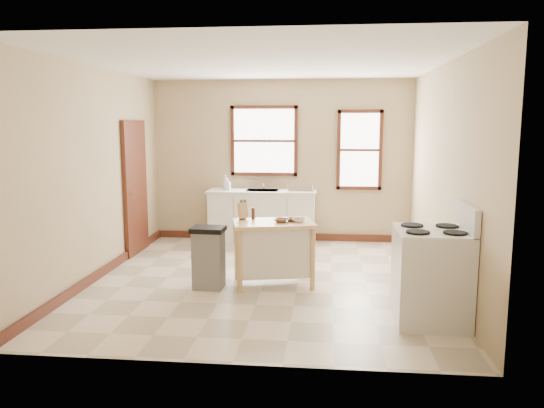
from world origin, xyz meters
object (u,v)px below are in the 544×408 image
(soap_bottle_b, at_px, (228,184))
(gas_stove, at_px, (431,263))
(dish_rack, at_px, (301,188))
(knife_block, at_px, (243,212))
(bowl_c, at_px, (299,220))
(pepper_grinder, at_px, (253,214))
(bowl_b, at_px, (292,220))
(soap_bottle_a, at_px, (226,182))
(trash_bin, at_px, (209,258))
(kitchen_island, at_px, (274,253))
(bowl_a, at_px, (281,220))

(soap_bottle_b, bearing_deg, gas_stove, -43.90)
(dish_rack, height_order, knife_block, dish_rack)
(soap_bottle_b, relative_size, bowl_c, 1.27)
(dish_rack, xyz_separation_m, pepper_grinder, (-0.51, -2.21, -0.08))
(bowl_b, bearing_deg, knife_block, 172.86)
(soap_bottle_a, relative_size, trash_bin, 0.33)
(knife_block, xyz_separation_m, bowl_b, (0.65, -0.08, -0.08))
(knife_block, xyz_separation_m, gas_stove, (2.16, -1.23, -0.30))
(kitchen_island, distance_m, bowl_a, 0.45)
(bowl_b, bearing_deg, pepper_grinder, 170.82)
(bowl_c, bearing_deg, pepper_grinder, 167.13)
(soap_bottle_b, height_order, bowl_b, soap_bottle_b)
(bowl_b, height_order, gas_stove, gas_stove)
(soap_bottle_a, height_order, gas_stove, gas_stove)
(dish_rack, xyz_separation_m, knife_block, (-0.65, -2.21, -0.05))
(bowl_b, relative_size, bowl_c, 1.01)
(gas_stove, bearing_deg, soap_bottle_b, 128.81)
(soap_bottle_b, bearing_deg, pepper_grinder, -64.14)
(soap_bottle_a, relative_size, bowl_b, 1.59)
(dish_rack, distance_m, bowl_b, 2.29)
(soap_bottle_a, height_order, knife_block, soap_bottle_a)
(soap_bottle_a, distance_m, bowl_b, 2.67)
(dish_rack, xyz_separation_m, trash_bin, (-1.02, -2.57, -0.58))
(soap_bottle_b, relative_size, dish_rack, 0.47)
(soap_bottle_b, xyz_separation_m, kitchen_island, (1.03, -2.36, -0.61))
(pepper_grinder, height_order, gas_stove, gas_stove)
(bowl_b, bearing_deg, dish_rack, 90.13)
(bowl_c, bearing_deg, knife_block, 169.58)
(bowl_a, bearing_deg, trash_bin, -167.87)
(knife_block, bearing_deg, soap_bottle_a, 74.11)
(bowl_a, bearing_deg, bowl_c, 8.10)
(soap_bottle_a, distance_m, bowl_c, 2.75)
(soap_bottle_a, distance_m, soap_bottle_b, 0.05)
(kitchen_island, height_order, bowl_a, bowl_a)
(soap_bottle_b, xyz_separation_m, gas_stove, (2.77, -3.45, -0.40))
(bowl_a, xyz_separation_m, trash_bin, (-0.89, -0.19, -0.46))
(kitchen_island, relative_size, pepper_grinder, 6.71)
(kitchen_island, distance_m, bowl_c, 0.54)
(pepper_grinder, height_order, bowl_c, pepper_grinder)
(dish_rack, xyz_separation_m, bowl_b, (0.01, -2.29, -0.13))
(pepper_grinder, relative_size, trash_bin, 0.19)
(gas_stove, bearing_deg, knife_block, 150.42)
(soap_bottle_a, bearing_deg, soap_bottle_b, -44.55)
(dish_rack, height_order, bowl_c, dish_rack)
(bowl_a, height_order, bowl_b, bowl_a)
(soap_bottle_a, distance_m, kitchen_island, 2.68)
(bowl_b, distance_m, gas_stove, 1.91)
(kitchen_island, xyz_separation_m, bowl_c, (0.32, 0.00, 0.44))
(bowl_a, height_order, trash_bin, bowl_a)
(knife_block, xyz_separation_m, pepper_grinder, (0.13, 0.00, -0.03))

